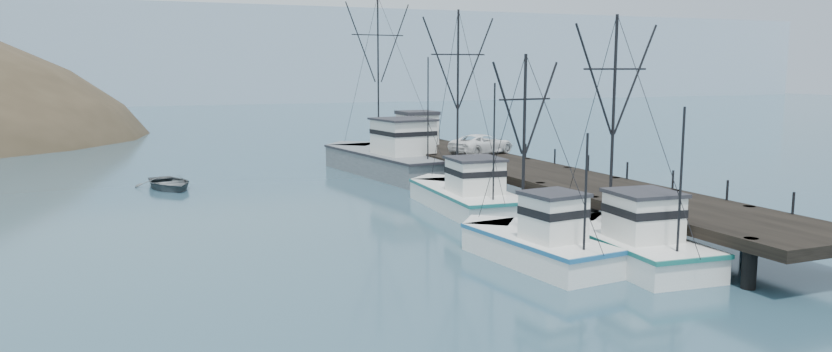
{
  "coord_description": "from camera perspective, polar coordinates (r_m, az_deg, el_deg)",
  "views": [
    {
      "loc": [
        -11.13,
        -24.64,
        8.46
      ],
      "look_at": [
        4.56,
        13.0,
        2.5
      ],
      "focal_mm": 32.0,
      "sensor_mm": 36.0,
      "label": 1
    }
  ],
  "objects": [
    {
      "name": "ground",
      "position": [
        28.33,
        1.63,
        -9.07
      ],
      "size": [
        400.0,
        400.0,
        0.0
      ],
      "primitive_type": "plane",
      "color": "#29495B",
      "rests_on": "ground"
    },
    {
      "name": "pier_shed",
      "position": [
        63.77,
        0.09,
        3.78
      ],
      "size": [
        3.0,
        3.2,
        2.8
      ],
      "color": "silver",
      "rests_on": "pier"
    },
    {
      "name": "trawler_far",
      "position": [
        45.04,
        3.7,
        -1.47
      ],
      "size": [
        4.65,
        12.17,
        12.29
      ],
      "color": "white",
      "rests_on": "ground"
    },
    {
      "name": "trawler_near",
      "position": [
        34.42,
        15.52,
        -4.82
      ],
      "size": [
        4.3,
        11.0,
        11.15
      ],
      "color": "white",
      "rests_on": "ground"
    },
    {
      "name": "pickup_truck",
      "position": [
        56.32,
        5.09,
        2.47
      ],
      "size": [
        5.94,
        4.25,
        1.5
      ],
      "primitive_type": "imported",
      "rotation": [
        0.0,
        0.0,
        1.93
      ],
      "color": "white",
      "rests_on": "pier"
    },
    {
      "name": "trawler_mid",
      "position": [
        33.03,
        9.03,
        -5.17
      ],
      "size": [
        3.93,
        9.26,
        9.41
      ],
      "color": "white",
      "rests_on": "ground"
    },
    {
      "name": "work_vessel",
      "position": [
        59.71,
        -2.13,
        1.35
      ],
      "size": [
        7.06,
        17.8,
        14.51
      ],
      "color": "slate",
      "rests_on": "ground"
    },
    {
      "name": "pier",
      "position": [
        48.26,
        9.01,
        0.15
      ],
      "size": [
        6.0,
        44.0,
        2.0
      ],
      "color": "black",
      "rests_on": "ground"
    },
    {
      "name": "motorboat",
      "position": [
        55.23,
        -18.44,
        -0.93
      ],
      "size": [
        4.94,
        6.13,
        1.13
      ],
      "primitive_type": "imported",
      "rotation": [
        0.0,
        0.0,
        0.21
      ],
      "color": "#4E5456",
      "rests_on": "ground"
    },
    {
      "name": "distant_ridge",
      "position": [
        195.96,
        -16.5,
        5.51
      ],
      "size": [
        360.0,
        40.0,
        26.0
      ],
      "primitive_type": "cube",
      "color": "#9EB2C6",
      "rests_on": "ground"
    }
  ]
}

